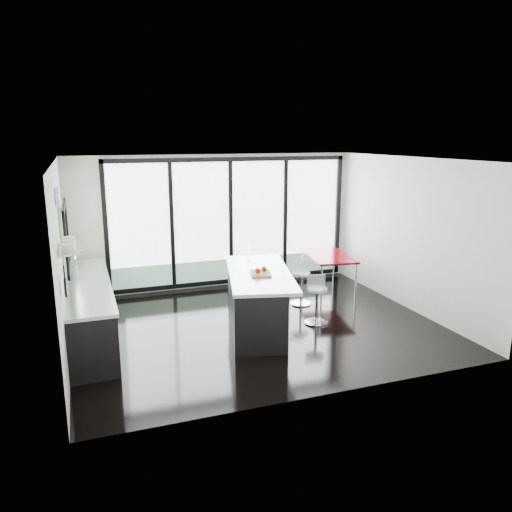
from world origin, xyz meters
name	(u,v)px	position (x,y,z in m)	size (l,w,h in m)	color
floor	(256,326)	(0.00, 0.00, 0.00)	(6.00, 5.00, 0.00)	black
ceiling	(256,159)	(0.00, 0.00, 2.80)	(6.00, 5.00, 0.00)	white
wall_back	(229,227)	(0.27, 2.47, 1.27)	(6.00, 0.09, 2.80)	beige
wall_front	(328,288)	(0.00, -2.50, 1.40)	(6.00, 0.00, 2.80)	beige
wall_left	(63,246)	(-2.97, 0.27, 1.56)	(0.26, 5.00, 2.80)	beige
wall_right	(409,234)	(3.00, 0.00, 1.40)	(0.00, 5.00, 2.80)	beige
counter_cabinets	(90,310)	(-2.67, 0.40, 0.46)	(0.69, 3.24, 1.36)	black
island	(255,299)	(-0.05, -0.06, 0.49)	(1.56, 2.56, 1.27)	black
bar_stool_near	(317,306)	(1.01, -0.24, 0.32)	(0.40, 0.40, 0.64)	silver
bar_stool_far	(301,288)	(1.18, 0.77, 0.32)	(0.40, 0.40, 0.64)	silver
red_table	(328,273)	(2.09, 1.39, 0.38)	(0.81, 1.42, 0.76)	#6D040D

